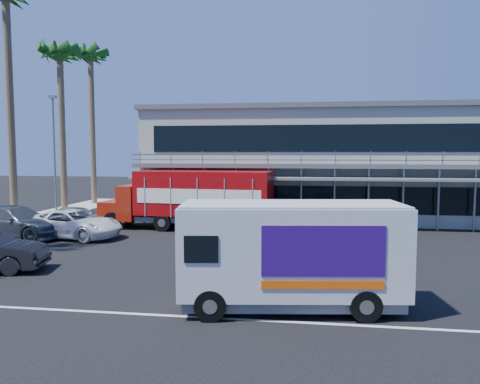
# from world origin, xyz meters

# --- Properties ---
(ground) EXTENTS (120.00, 120.00, 0.00)m
(ground) POSITION_xyz_m (0.00, 0.00, 0.00)
(ground) COLOR black
(ground) RESTS_ON ground
(building) EXTENTS (22.40, 12.00, 7.30)m
(building) POSITION_xyz_m (3.00, 14.94, 3.66)
(building) COLOR #A3A799
(building) RESTS_ON ground
(palm_d) EXTENTS (2.80, 2.80, 14.75)m
(palm_d) POSITION_xyz_m (-15.20, 8.00, 12.80)
(palm_d) COLOR brown
(palm_d) RESTS_ON ground
(palm_e) EXTENTS (2.80, 2.80, 12.25)m
(palm_e) POSITION_xyz_m (-14.70, 13.00, 10.57)
(palm_e) COLOR brown
(palm_e) RESTS_ON ground
(palm_f) EXTENTS (2.80, 2.80, 13.25)m
(palm_f) POSITION_xyz_m (-15.10, 18.50, 11.47)
(palm_f) COLOR brown
(palm_f) RESTS_ON ground
(light_pole_far) EXTENTS (0.50, 0.25, 8.09)m
(light_pole_far) POSITION_xyz_m (-14.20, 11.00, 4.50)
(light_pole_far) COLOR gray
(light_pole_far) RESTS_ON ground
(red_truck) EXTENTS (10.06, 3.14, 3.33)m
(red_truck) POSITION_xyz_m (-4.05, 7.83, 1.83)
(red_truck) COLOR maroon
(red_truck) RESTS_ON ground
(white_van) EXTENTS (6.41, 2.93, 3.02)m
(white_van) POSITION_xyz_m (1.99, -5.00, 1.60)
(white_van) COLOR silver
(white_van) RESTS_ON ground
(parked_car_c) EXTENTS (5.53, 3.30, 1.44)m
(parked_car_c) POSITION_xyz_m (-9.51, 4.40, 0.72)
(parked_car_c) COLOR white
(parked_car_c) RESTS_ON ground
(parked_car_d) EXTENTS (5.83, 2.96, 1.62)m
(parked_car_d) POSITION_xyz_m (-12.50, 4.00, 0.81)
(parked_car_d) COLOR #343B46
(parked_car_d) RESTS_ON ground
(parked_car_e) EXTENTS (4.14, 2.65, 1.31)m
(parked_car_e) POSITION_xyz_m (-10.74, 7.20, 0.66)
(parked_car_e) COLOR gray
(parked_car_e) RESTS_ON ground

